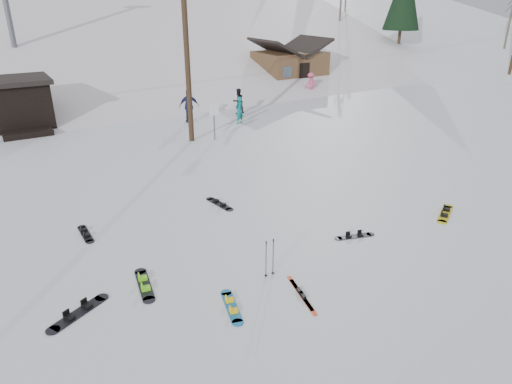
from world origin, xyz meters
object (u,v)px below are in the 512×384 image
utility_pole (186,44)px  hero_skis (301,294)px  cabin (289,67)px  hero_snowboard (232,306)px

utility_pole → hero_skis: utility_pole is taller
hero_skis → cabin: bearing=68.7°
hero_snowboard → hero_skis: (1.69, -0.46, -0.00)m
hero_skis → utility_pole: bearing=90.5°
utility_pole → hero_snowboard: 14.53m
cabin → hero_skis: (-16.00, -23.40, -1.46)m
hero_snowboard → hero_skis: size_ratio=0.85×
cabin → hero_snowboard: cabin is taller
cabin → utility_pole: bearing=-142.4°
utility_pole → cabin: utility_pole is taller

